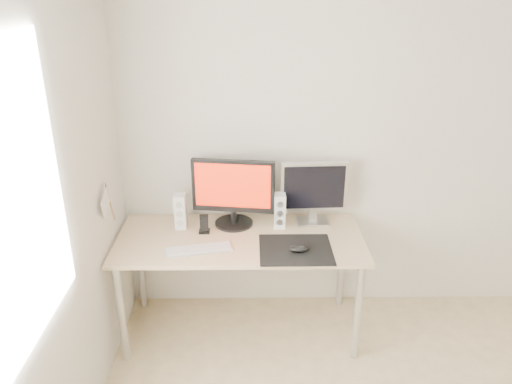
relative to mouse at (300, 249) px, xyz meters
name	(u,v)px	position (x,y,z in m)	size (l,w,h in m)	color
wall_back	(377,143)	(0.56, 0.57, 0.50)	(3.50, 3.50, 0.00)	silver
mousepad	(296,249)	(-0.02, 0.03, -0.02)	(0.45, 0.40, 0.00)	black
mouse	(300,249)	(0.00, 0.00, 0.00)	(0.12, 0.07, 0.04)	black
desk	(240,248)	(-0.37, 0.20, -0.10)	(1.60, 0.70, 0.73)	#D1B587
main_monitor	(233,190)	(-0.41, 0.38, 0.23)	(0.55, 0.29, 0.47)	black
second_monitor	(314,190)	(0.13, 0.41, 0.22)	(0.45, 0.17, 0.43)	#B8B8BA
speaker_left	(180,211)	(-0.77, 0.34, 0.09)	(0.08, 0.09, 0.24)	white
speaker_right	(280,211)	(-0.10, 0.35, 0.09)	(0.08, 0.09, 0.24)	white
keyboard	(199,249)	(-0.62, 0.03, -0.02)	(0.44, 0.20, 0.02)	silver
phone_dock	(204,227)	(-0.60, 0.27, 0.01)	(0.07, 0.06, 0.13)	black
pennant	(107,202)	(-1.16, 0.05, 0.29)	(0.01, 0.23, 0.29)	#A57F54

